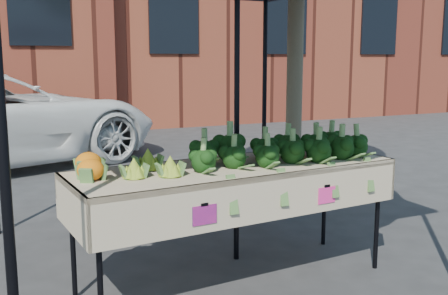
{
  "coord_description": "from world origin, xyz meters",
  "views": [
    {
      "loc": [
        -1.72,
        -3.49,
        1.68
      ],
      "look_at": [
        -0.05,
        0.14,
        1.0
      ],
      "focal_mm": 42.88,
      "sensor_mm": 36.0,
      "label": 1
    }
  ],
  "objects": [
    {
      "name": "ground",
      "position": [
        0.0,
        0.0,
        0.0
      ],
      "size": [
        90.0,
        90.0,
        0.0
      ],
      "primitive_type": "plane",
      "color": "#2A2A2D"
    },
    {
      "name": "table",
      "position": [
        -0.05,
        -0.06,
        0.45
      ],
      "size": [
        2.46,
        1.0,
        0.9
      ],
      "color": "#C1AB8E",
      "rests_on": "ground"
    },
    {
      "name": "canopy",
      "position": [
        -0.19,
        0.44,
        1.37
      ],
      "size": [
        3.16,
        3.16,
        2.74
      ],
      "primitive_type": null,
      "color": "black",
      "rests_on": "ground"
    },
    {
      "name": "broccoli_heap",
      "position": [
        0.31,
        -0.04,
        1.03
      ],
      "size": [
        1.53,
        0.56,
        0.25
      ],
      "primitive_type": "ellipsoid",
      "color": "black",
      "rests_on": "table"
    },
    {
      "name": "romanesco_cluster",
      "position": [
        -0.72,
        -0.08,
        1.0
      ],
      "size": [
        0.42,
        0.46,
        0.19
      ],
      "primitive_type": "ellipsoid",
      "color": "#9FB235",
      "rests_on": "table"
    },
    {
      "name": "cauliflower_pair",
      "position": [
        -1.09,
        0.0,
        0.99
      ],
      "size": [
        0.22,
        0.42,
        0.17
      ],
      "primitive_type": "ellipsoid",
      "color": "orange",
      "rests_on": "table"
    }
  ]
}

